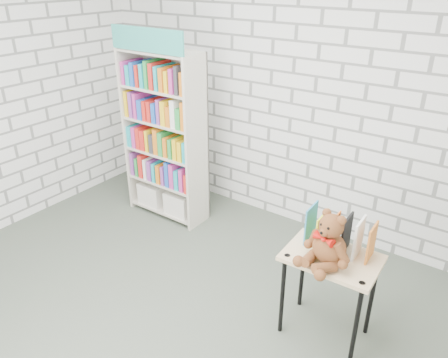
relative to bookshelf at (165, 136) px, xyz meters
The scene contains 6 objects.
ground 1.94m from the bookshelf, 51.74° to the right, with size 4.50×4.50×0.00m, color #464E42.
room_shell 1.94m from the bookshelf, 51.74° to the right, with size 4.52×4.02×2.81m.
bookshelf is the anchor object (origin of this frame).
display_table 2.22m from the bookshelf, 17.22° to the right, with size 0.64×0.46×0.68m.
table_books 2.17m from the bookshelf, 14.67° to the right, with size 0.45×0.21×0.26m.
teddy_bear 2.23m from the bookshelf, 19.74° to the right, with size 0.34×0.34×0.38m.
Camera 1 is at (1.85, -1.69, 2.44)m, focal length 35.00 mm.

